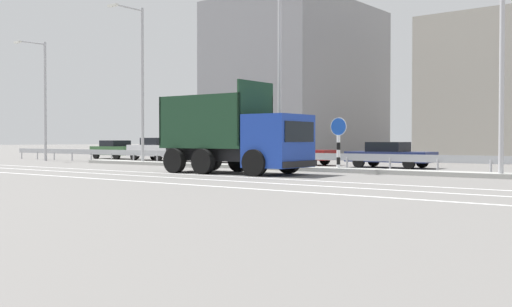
{
  "coord_description": "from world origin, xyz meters",
  "views": [
    {
      "loc": [
        17.1,
        -21.05,
        1.38
      ],
      "look_at": [
        0.43,
        -0.23,
        0.8
      ],
      "focal_mm": 42.0,
      "sensor_mm": 36.0,
      "label": 1
    }
  ],
  "objects_px": {
    "dump_truck": "(249,143)",
    "parked_car_3": "(296,152)",
    "parked_car_1": "(156,149)",
    "street_lamp_3": "(501,49)",
    "street_lamp_2": "(278,56)",
    "parked_car_0": "(116,149)",
    "parked_car_4": "(390,155)",
    "street_lamp_0": "(43,95)",
    "street_lamp_1": "(140,77)",
    "parked_car_2": "(209,150)",
    "median_road_sign": "(338,143)"
  },
  "relations": [
    {
      "from": "dump_truck",
      "to": "street_lamp_0",
      "type": "distance_m",
      "value": 21.54
    },
    {
      "from": "street_lamp_2",
      "to": "street_lamp_3",
      "type": "distance_m",
      "value": 10.02
    },
    {
      "from": "dump_truck",
      "to": "parked_car_4",
      "type": "relative_size",
      "value": 1.53
    },
    {
      "from": "dump_truck",
      "to": "street_lamp_1",
      "type": "height_order",
      "value": "street_lamp_1"
    },
    {
      "from": "street_lamp_0",
      "to": "parked_car_4",
      "type": "relative_size",
      "value": 1.85
    },
    {
      "from": "dump_truck",
      "to": "parked_car_3",
      "type": "height_order",
      "value": "dump_truck"
    },
    {
      "from": "street_lamp_3",
      "to": "parked_car_2",
      "type": "relative_size",
      "value": 1.8
    },
    {
      "from": "street_lamp_1",
      "to": "parked_car_1",
      "type": "distance_m",
      "value": 8.21
    },
    {
      "from": "parked_car_2",
      "to": "parked_car_3",
      "type": "height_order",
      "value": "parked_car_2"
    },
    {
      "from": "street_lamp_3",
      "to": "median_road_sign",
      "type": "bearing_deg",
      "value": 177.49
    },
    {
      "from": "street_lamp_1",
      "to": "parked_car_1",
      "type": "xyz_separation_m",
      "value": [
        -4.62,
        5.33,
        -4.2
      ]
    },
    {
      "from": "dump_truck",
      "to": "street_lamp_1",
      "type": "xyz_separation_m",
      "value": [
        -10.98,
        3.59,
        3.69
      ]
    },
    {
      "from": "parked_car_3",
      "to": "parked_car_0",
      "type": "bearing_deg",
      "value": -95.14
    },
    {
      "from": "median_road_sign",
      "to": "parked_car_2",
      "type": "xyz_separation_m",
      "value": [
        -12.49,
        5.01,
        -0.52
      ]
    },
    {
      "from": "parked_car_2",
      "to": "street_lamp_0",
      "type": "bearing_deg",
      "value": -66.55
    },
    {
      "from": "median_road_sign",
      "to": "parked_car_1",
      "type": "distance_m",
      "value": 18.46
    },
    {
      "from": "street_lamp_1",
      "to": "dump_truck",
      "type": "bearing_deg",
      "value": -18.1
    },
    {
      "from": "parked_car_3",
      "to": "parked_car_4",
      "type": "xyz_separation_m",
      "value": [
        5.83,
        -0.12,
        -0.04
      ]
    },
    {
      "from": "street_lamp_3",
      "to": "parked_car_1",
      "type": "height_order",
      "value": "street_lamp_3"
    },
    {
      "from": "street_lamp_2",
      "to": "parked_car_3",
      "type": "distance_m",
      "value": 7.66
    },
    {
      "from": "street_lamp_0",
      "to": "dump_truck",
      "type": "bearing_deg",
      "value": -9.76
    },
    {
      "from": "dump_truck",
      "to": "parked_car_1",
      "type": "xyz_separation_m",
      "value": [
        -15.6,
        8.93,
        -0.51
      ]
    },
    {
      "from": "street_lamp_0",
      "to": "street_lamp_3",
      "type": "xyz_separation_m",
      "value": [
        30.01,
        -0.25,
        0.17
      ]
    },
    {
      "from": "street_lamp_0",
      "to": "street_lamp_1",
      "type": "distance_m",
      "value": 10.03
    },
    {
      "from": "dump_truck",
      "to": "parked_car_4",
      "type": "bearing_deg",
      "value": 163.48
    },
    {
      "from": "median_road_sign",
      "to": "street_lamp_3",
      "type": "bearing_deg",
      "value": -2.51
    },
    {
      "from": "parked_car_2",
      "to": "parked_car_4",
      "type": "xyz_separation_m",
      "value": [
        12.46,
        0.05,
        -0.1
      ]
    },
    {
      "from": "parked_car_0",
      "to": "parked_car_1",
      "type": "bearing_deg",
      "value": 84.5
    },
    {
      "from": "median_road_sign",
      "to": "parked_car_0",
      "type": "distance_m",
      "value": 23.35
    },
    {
      "from": "street_lamp_0",
      "to": "parked_car_2",
      "type": "xyz_separation_m",
      "value": [
        10.59,
        5.06,
        -3.73
      ]
    },
    {
      "from": "street_lamp_0",
      "to": "parked_car_4",
      "type": "height_order",
      "value": "street_lamp_0"
    },
    {
      "from": "street_lamp_3",
      "to": "parked_car_3",
      "type": "distance_m",
      "value": 14.47
    },
    {
      "from": "parked_car_0",
      "to": "street_lamp_0",
      "type": "bearing_deg",
      "value": -4.85
    },
    {
      "from": "street_lamp_1",
      "to": "parked_car_2",
      "type": "xyz_separation_m",
      "value": [
        0.58,
        5.08,
        -4.22
      ]
    },
    {
      "from": "parked_car_0",
      "to": "parked_car_3",
      "type": "distance_m",
      "value": 16.78
    },
    {
      "from": "dump_truck",
      "to": "parked_car_0",
      "type": "relative_size",
      "value": 1.7
    },
    {
      "from": "street_lamp_2",
      "to": "parked_car_0",
      "type": "height_order",
      "value": "street_lamp_2"
    },
    {
      "from": "street_lamp_3",
      "to": "parked_car_0",
      "type": "distance_m",
      "value": 30.42
    },
    {
      "from": "parked_car_1",
      "to": "parked_car_3",
      "type": "distance_m",
      "value": 11.83
    },
    {
      "from": "street_lamp_2",
      "to": "parked_car_2",
      "type": "relative_size",
      "value": 2.06
    },
    {
      "from": "parked_car_0",
      "to": "parked_car_3",
      "type": "xyz_separation_m",
      "value": [
        16.77,
        -0.52,
        -0.0
      ]
    },
    {
      "from": "parked_car_3",
      "to": "parked_car_4",
      "type": "distance_m",
      "value": 5.83
    },
    {
      "from": "parked_car_0",
      "to": "median_road_sign",
      "type": "bearing_deg",
      "value": 75.45
    },
    {
      "from": "dump_truck",
      "to": "street_lamp_0",
      "type": "relative_size",
      "value": 0.83
    },
    {
      "from": "street_lamp_2",
      "to": "parked_car_2",
      "type": "distance_m",
      "value": 11.72
    },
    {
      "from": "street_lamp_0",
      "to": "parked_car_0",
      "type": "xyz_separation_m",
      "value": [
        0.45,
        5.75,
        -3.78
      ]
    },
    {
      "from": "dump_truck",
      "to": "median_road_sign",
      "type": "xyz_separation_m",
      "value": [
        2.09,
        3.66,
        -0.01
      ]
    },
    {
      "from": "median_road_sign",
      "to": "dump_truck",
      "type": "bearing_deg",
      "value": -119.65
    },
    {
      "from": "street_lamp_3",
      "to": "parked_car_1",
      "type": "bearing_deg",
      "value": 167.26
    },
    {
      "from": "median_road_sign",
      "to": "parked_car_1",
      "type": "height_order",
      "value": "median_road_sign"
    }
  ]
}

